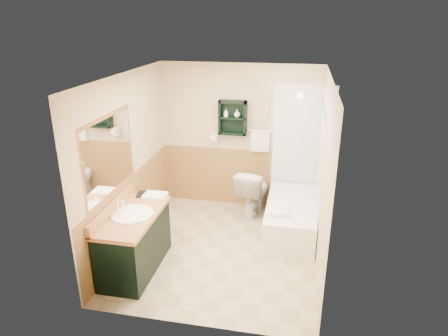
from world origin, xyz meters
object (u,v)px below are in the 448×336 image
at_px(bathtub, 291,217).
at_px(soap_bottle_a, 226,115).
at_px(vanity, 135,242).
at_px(soap_bottle_b, 237,114).
at_px(toilet, 253,192).
at_px(vanity_book, 137,188).
at_px(wall_shelf, 233,118).
at_px(hair_dryer, 215,137).

xyz_separation_m(bathtub, soap_bottle_a, (-1.13, 0.71, 1.36)).
bearing_deg(vanity, soap_bottle_b, 64.76).
bearing_deg(toilet, soap_bottle_a, -12.60).
xyz_separation_m(vanity, bathtub, (1.92, 1.35, -0.15)).
height_order(vanity, vanity_book, vanity_book).
distance_m(wall_shelf, vanity, 2.53).
distance_m(vanity_book, soap_bottle_a, 1.90).
relative_size(bathtub, soap_bottle_b, 12.39).
bearing_deg(vanity_book, soap_bottle_b, 46.90).
xyz_separation_m(vanity, vanity_book, (-0.17, 0.57, 0.50)).
bearing_deg(hair_dryer, soap_bottle_b, -4.60).
distance_m(hair_dryer, toilet, 1.10).
height_order(wall_shelf, soap_bottle_a, wall_shelf).
distance_m(vanity, soap_bottle_a, 2.51).
xyz_separation_m(vanity, soap_bottle_a, (0.79, 2.05, 1.20)).
xyz_separation_m(wall_shelf, bathtub, (1.03, -0.71, -1.31)).
height_order(toilet, soap_bottle_b, soap_bottle_b).
bearing_deg(toilet, soap_bottle_b, -23.08).
distance_m(toilet, vanity_book, 1.99).
bearing_deg(soap_bottle_b, bathtub, -36.60).
distance_m(wall_shelf, hair_dryer, 0.46).
distance_m(bathtub, soap_bottle_a, 1.90).
bearing_deg(vanity, toilet, 54.95).
height_order(bathtub, soap_bottle_a, soap_bottle_a).
bearing_deg(soap_bottle_a, wall_shelf, 2.73).
distance_m(bathtub, vanity_book, 2.32).
bearing_deg(vanity_book, bathtub, 14.70).
bearing_deg(bathtub, soap_bottle_b, 143.40).
relative_size(hair_dryer, vanity_book, 1.14).
bearing_deg(soap_bottle_a, vanity_book, -122.75).
xyz_separation_m(toilet, soap_bottle_a, (-0.50, 0.21, 1.21)).
bearing_deg(wall_shelf, hair_dryer, 175.24).
distance_m(wall_shelf, toilet, 1.25).
bearing_deg(vanity_book, soap_bottle_a, 51.50).
xyz_separation_m(hair_dryer, soap_bottle_a, (0.19, -0.03, 0.39)).
height_order(hair_dryer, toilet, hair_dryer).
bearing_deg(hair_dryer, vanity, -105.94).
height_order(wall_shelf, vanity_book, wall_shelf).
bearing_deg(hair_dryer, wall_shelf, -4.76).
height_order(wall_shelf, toilet, wall_shelf).
bearing_deg(vanity, soap_bottle_a, 68.95).
distance_m(wall_shelf, bathtub, 1.81).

